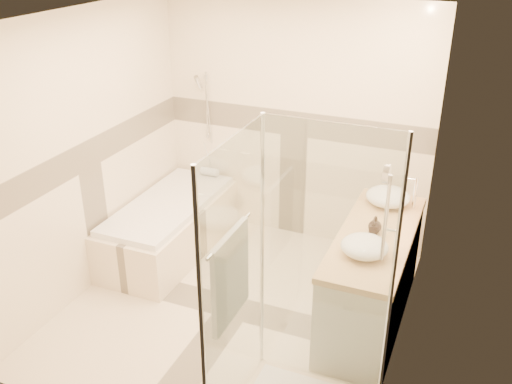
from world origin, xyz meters
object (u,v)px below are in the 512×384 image
at_px(shower_enclosure, 287,358).
at_px(vessel_sink_far, 364,246).
at_px(vessel_sink_near, 388,196).
at_px(amenity_bottle_b, 375,224).
at_px(bathtub, 170,224).
at_px(amenity_bottle_a, 373,228).
at_px(vanity, 372,278).

xyz_separation_m(shower_enclosure, vessel_sink_far, (0.27, 0.91, 0.42)).
relative_size(shower_enclosure, vessel_sink_near, 5.30).
height_order(shower_enclosure, amenity_bottle_b, shower_enclosure).
bearing_deg(vessel_sink_near, bathtub, -174.61).
bearing_deg(vessel_sink_far, shower_enclosure, -106.67).
xyz_separation_m(vessel_sink_far, amenity_bottle_a, (0.00, 0.30, 0.00)).
xyz_separation_m(bathtub, vanity, (2.15, -0.35, 0.12)).
height_order(bathtub, shower_enclosure, shower_enclosure).
bearing_deg(bathtub, vessel_sink_far, -18.43).
bearing_deg(vessel_sink_far, vanity, 86.82).
relative_size(bathtub, shower_enclosure, 0.83).
xyz_separation_m(vessel_sink_far, amenity_bottle_b, (0.00, 0.37, -0.00)).
bearing_deg(bathtub, vessel_sink_near, 5.39).
bearing_deg(shower_enclosure, vessel_sink_far, 73.33).
xyz_separation_m(shower_enclosure, amenity_bottle_a, (0.27, 1.21, 0.42)).
distance_m(vessel_sink_near, amenity_bottle_a, 0.61).
height_order(shower_enclosure, amenity_bottle_a, shower_enclosure).
bearing_deg(vessel_sink_far, vessel_sink_near, 90.00).
bearing_deg(vessel_sink_far, amenity_bottle_b, 90.00).
bearing_deg(bathtub, amenity_bottle_a, -10.78).
height_order(shower_enclosure, vessel_sink_near, shower_enclosure).
bearing_deg(vessel_sink_near, amenity_bottle_a, -90.00).
relative_size(bathtub, vessel_sink_near, 4.42).
xyz_separation_m(bathtub, amenity_bottle_a, (2.13, -0.41, 0.62)).
bearing_deg(amenity_bottle_b, shower_enclosure, -101.98).
height_order(vanity, vessel_sink_near, vessel_sink_near).
height_order(vessel_sink_far, amenity_bottle_a, amenity_bottle_a).
distance_m(amenity_bottle_a, amenity_bottle_b, 0.07).
xyz_separation_m(vessel_sink_near, amenity_bottle_b, (0.00, -0.54, -0.01)).
distance_m(vessel_sink_far, amenity_bottle_b, 0.37).
distance_m(vanity, vessel_sink_far, 0.61).
bearing_deg(vanity, amenity_bottle_a, -109.78).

